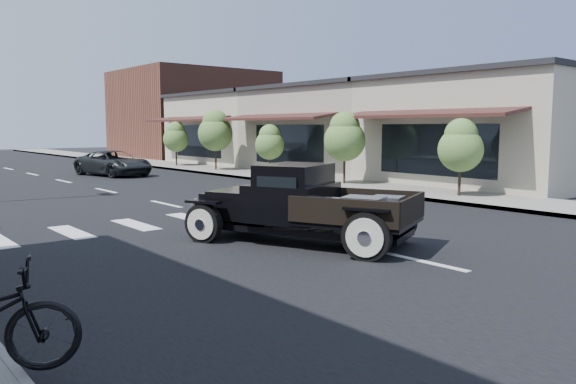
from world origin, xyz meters
TOP-DOWN VIEW (x-y plane):
  - ground at (0.00, 0.00)m, footprint 120.00×120.00m
  - road at (0.00, 15.00)m, footprint 14.00×80.00m
  - road_markings at (0.00, 10.00)m, footprint 12.00×60.00m
  - sidewalk_right at (8.50, 15.00)m, footprint 3.00×80.00m
  - storefront_near at (15.00, 4.00)m, footprint 10.00×9.00m
  - storefront_mid at (15.00, 13.00)m, footprint 10.00×9.00m
  - storefront_far at (15.00, 22.00)m, footprint 10.00×9.00m
  - far_building_right at (15.50, 32.00)m, footprint 11.00×10.00m
  - small_tree_a at (8.30, 1.73)m, footprint 1.52×1.52m
  - small_tree_b at (8.30, 7.24)m, footprint 1.72×1.72m
  - small_tree_c at (8.30, 12.32)m, footprint 1.43×1.43m
  - small_tree_d at (8.30, 17.20)m, footprint 1.91×1.91m
  - small_tree_e at (8.30, 21.72)m, footprint 1.54×1.54m
  - hotrod_pickup at (-0.55, -0.35)m, footprint 4.16×5.51m
  - second_car at (3.00, 18.50)m, footprint 2.97×4.89m

SIDE VIEW (x-z plane):
  - ground at x=0.00m, z-range 0.00..0.00m
  - road_markings at x=0.00m, z-range -0.03..0.03m
  - road at x=0.00m, z-range 0.00..0.02m
  - sidewalk_right at x=8.50m, z-range 0.00..0.15m
  - second_car at x=3.00m, z-range 0.00..1.27m
  - hotrod_pickup at x=-0.55m, z-range 0.00..1.73m
  - small_tree_c at x=8.30m, z-range 0.15..2.53m
  - small_tree_a at x=8.30m, z-range 0.15..2.68m
  - small_tree_e at x=8.30m, z-range 0.15..2.72m
  - small_tree_b at x=8.30m, z-range 0.15..3.01m
  - small_tree_d at x=8.30m, z-range 0.15..3.33m
  - storefront_near at x=15.00m, z-range 0.00..4.50m
  - storefront_mid at x=15.00m, z-range 0.00..4.50m
  - storefront_far at x=15.00m, z-range 0.00..4.50m
  - far_building_right at x=15.50m, z-range 0.00..7.00m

